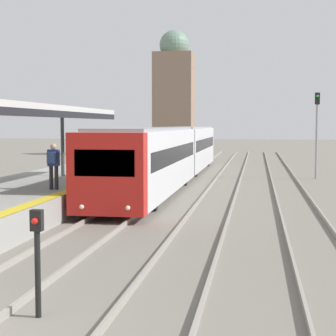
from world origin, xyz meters
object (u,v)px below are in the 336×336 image
object	(u,v)px
train_near	(172,151)
signal_post_near	(37,251)
person_on_platform	(53,162)
signal_mast_far	(317,125)

from	to	relation	value
train_near	signal_post_near	xyz separation A→B (m)	(1.25, -23.35, -0.59)
signal_post_near	person_on_platform	bearing A→B (deg)	109.15
train_near	person_on_platform	bearing A→B (deg)	-100.47
train_near	signal_mast_far	distance (m)	8.89
train_near	signal_mast_far	bearing A→B (deg)	16.42
signal_mast_far	train_near	bearing A→B (deg)	-163.58
person_on_platform	signal_mast_far	distance (m)	18.82
person_on_platform	signal_mast_far	bearing A→B (deg)	54.92
signal_post_near	signal_mast_far	size ratio (longest dim) A/B	0.36
person_on_platform	train_near	xyz separation A→B (m)	(2.38, 12.89, -0.17)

